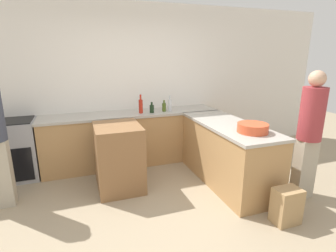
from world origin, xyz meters
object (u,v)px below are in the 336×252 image
Objects in this scene: island_table at (119,157)px; person_at_peninsula at (310,131)px; mixing_bowl at (253,128)px; vinegar_bottle_clear at (170,105)px; olive_oil_bottle at (164,107)px; wine_bottle_dark at (152,109)px; paper_bag at (286,206)px; hot_sauce_bottle at (141,106)px; range_oven at (15,150)px.

island_table is 0.55× the size of person_at_peninsula.
mixing_bowl is 1.64m from vinegar_bottle_clear.
olive_oil_bottle is at bearing 167.22° from vinegar_bottle_clear.
island_table is 5.06× the size of wine_bottle_dark.
mixing_bowl reaches higher than paper_bag.
person_at_peninsula is at bearing -55.20° from vinegar_bottle_clear.
hot_sauce_bottle reaches higher than paper_bag.
wine_bottle_dark is at bearing -3.29° from range_oven.
hot_sauce_bottle is at bearing 178.07° from vinegar_bottle_clear.
range_oven is 3.82m from paper_bag.
person_at_peninsula is at bearing -25.05° from island_table.
olive_oil_bottle is at bearing 10.81° from wine_bottle_dark.
hot_sauce_bottle is at bearing -179.36° from olive_oil_bottle.
person_at_peninsula is (1.33, -1.80, -0.06)m from olive_oil_bottle.
olive_oil_bottle is (-0.64, 1.57, 0.02)m from mixing_bowl.
olive_oil_bottle is at bearing 0.64° from hot_sauce_bottle.
wine_bottle_dark is at bearing -12.50° from hot_sauce_bottle.
island_table is 2.19m from paper_bag.
wine_bottle_dark is 0.66× the size of vinegar_bottle_clear.
person_at_peninsula reaches higher than range_oven.
hot_sauce_bottle reaches higher than vinegar_bottle_clear.
range_oven is at bearing 177.68° from vinegar_bottle_clear.
person_at_peninsula reaches higher than olive_oil_bottle.
vinegar_bottle_clear reaches higher than island_table.
range_oven is 2.52m from vinegar_bottle_clear.
mixing_bowl is (3.00, -1.65, 0.50)m from range_oven.
island_table is at bearing -134.48° from wine_bottle_dark.
person_at_peninsula reaches higher than island_table.
olive_oil_bottle is at bearing 39.02° from island_table.
mixing_bowl is 1.89m from hot_sauce_bottle.
hot_sauce_bottle is (-0.41, -0.00, 0.05)m from olive_oil_bottle.
person_at_peninsula is at bearing -18.69° from mixing_bowl.
vinegar_bottle_clear reaches higher than paper_bag.
vinegar_bottle_clear is 0.17× the size of person_at_peninsula.
vinegar_bottle_clear is at bearing 124.80° from person_at_peninsula.
island_table is 1.11m from wine_bottle_dark.
wine_bottle_dark is (-0.88, 1.52, 0.02)m from mixing_bowl.
mixing_bowl is (1.57, -0.82, 0.49)m from island_table.
vinegar_bottle_clear is 0.67× the size of paper_bag.
island_table is at bearing 152.35° from mixing_bowl.
range_oven is 2.92× the size of hot_sauce_bottle.
mixing_bowl is at bearing -60.11° from wine_bottle_dark.
hot_sauce_bottle is at bearing 134.13° from person_at_peninsula.
wine_bottle_dark is at bearing 45.52° from island_table.
person_at_peninsula is at bearing -48.33° from wine_bottle_dark.
range_oven is 2.41m from olive_oil_bottle.
range_oven is 2.03m from hot_sauce_bottle.
hot_sauce_bottle is at bearing 55.43° from island_table.
paper_bag is (1.63, -1.45, -0.25)m from island_table.
paper_bag is at bearing -66.50° from wine_bottle_dark.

